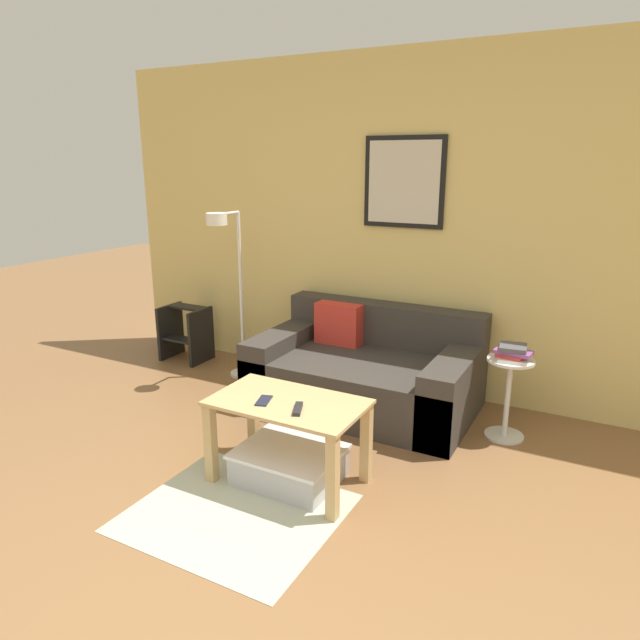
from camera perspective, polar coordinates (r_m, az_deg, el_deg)
wall_back at (r=4.38m, az=10.78°, el=9.03°), size 5.60×0.09×2.55m
area_rug at (r=3.16m, az=-8.44°, el=-18.50°), size 1.04×0.92×0.01m
couch at (r=4.25m, az=4.60°, el=-5.26°), size 1.58×0.96×0.70m
coffee_table at (r=3.21m, az=-3.21°, el=-9.90°), size 0.85×0.49×0.49m
storage_bin at (r=3.35m, az=-3.09°, el=-14.24°), size 0.57×0.46×0.19m
floor_lamp at (r=4.59m, az=-8.99°, el=4.32°), size 0.23×0.47×1.39m
side_table at (r=3.92m, az=18.30°, el=-6.76°), size 0.30×0.30×0.55m
book_stack at (r=3.81m, az=18.71°, el=-3.13°), size 0.24×0.21×0.09m
remote_control at (r=3.04m, az=-2.24°, el=-8.87°), size 0.10×0.15×0.02m
cell_phone at (r=3.17m, az=-5.65°, el=-8.02°), size 0.10×0.15×0.01m
step_stool at (r=5.32m, az=-13.31°, el=-1.16°), size 0.39×0.32×0.49m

